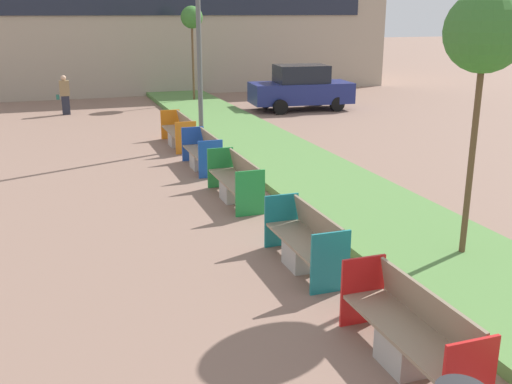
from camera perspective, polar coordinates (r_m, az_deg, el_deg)
planter_grass_strip at (r=12.81m, az=9.56°, el=-1.04°), size 2.80×120.00×0.18m
building_backdrop at (r=34.03m, az=-7.96°, el=16.69°), size 21.86×7.52×8.01m
bench_red_frame at (r=7.30m, az=14.48°, el=-13.23°), size 0.65×2.18×0.94m
bench_teal_frame at (r=9.67m, az=4.74°, el=-5.09°), size 0.65×1.99×0.94m
bench_green_frame at (r=13.04m, az=-1.92°, el=0.80°), size 0.65×2.23×0.94m
bench_blue_frame at (r=15.78m, az=-5.10°, el=3.54°), size 0.65×1.94×0.94m
bench_orange_frame at (r=18.61m, az=-7.33°, el=5.53°), size 0.65×2.33×0.94m
sapling_tree_near at (r=9.76m, az=20.97°, el=13.87°), size 1.23×1.23×4.29m
sapling_tree_far at (r=27.22m, az=-6.14°, el=16.06°), size 0.96×0.96×4.22m
pedestrian_walking at (r=25.36m, az=-17.76°, el=8.79°), size 0.53×0.24×1.56m
parked_car_distant at (r=25.45m, az=4.30°, el=9.85°), size 4.34×2.12×1.86m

